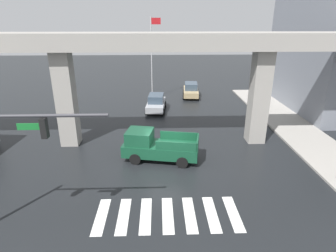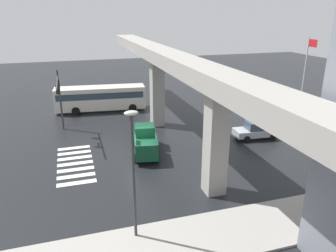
{
  "view_description": "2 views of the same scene",
  "coord_description": "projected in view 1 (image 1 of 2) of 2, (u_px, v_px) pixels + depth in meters",
  "views": [
    {
      "loc": [
        -0.39,
        -16.9,
        9.21
      ],
      "look_at": [
        0.25,
        1.38,
        2.2
      ],
      "focal_mm": 30.25,
      "sensor_mm": 36.0,
      "label": 1
    },
    {
      "loc": [
        24.87,
        -5.05,
        11.67
      ],
      "look_at": [
        0.49,
        2.43,
        2.6
      ],
      "focal_mm": 34.61,
      "sensor_mm": 36.0,
      "label": 2
    }
  ],
  "objects": [
    {
      "name": "ground_plane",
      "position": [
        165.0,
        164.0,
        19.08
      ],
      "size": [
        120.0,
        120.0,
        0.0
      ],
      "primitive_type": "plane",
      "color": "black"
    },
    {
      "name": "crosswalk_stripes",
      "position": [
        168.0,
        215.0,
        14.13
      ],
      "size": [
        7.15,
        2.8,
        0.01
      ],
      "color": "silver",
      "rests_on": "ground"
    },
    {
      "name": "elevated_overpass",
      "position": [
        163.0,
        50.0,
        19.9
      ],
      "size": [
        52.1,
        2.5,
        8.27
      ],
      "color": "#9E9991",
      "rests_on": "ground"
    },
    {
      "name": "sidewalk_east",
      "position": [
        318.0,
        148.0,
        21.29
      ],
      "size": [
        4.0,
        36.0,
        0.15
      ],
      "primitive_type": "cube",
      "color": "#9E9991",
      "rests_on": "ground"
    },
    {
      "name": "pickup_truck",
      "position": [
        156.0,
        146.0,
        19.36
      ],
      "size": [
        5.36,
        2.8,
        2.08
      ],
      "color": "#14472D",
      "rests_on": "ground"
    },
    {
      "name": "sedan_silver",
      "position": [
        156.0,
        103.0,
        29.72
      ],
      "size": [
        2.24,
        4.44,
        1.72
      ],
      "color": "#A8AAAF",
      "rests_on": "ground"
    },
    {
      "name": "sedan_tan",
      "position": [
        191.0,
        90.0,
        35.01
      ],
      "size": [
        2.25,
        4.44,
        1.72
      ],
      "color": "tan",
      "rests_on": "ground"
    },
    {
      "name": "flagpole",
      "position": [
        152.0,
        52.0,
        32.74
      ],
      "size": [
        1.16,
        0.12,
        9.37
      ],
      "color": "silver",
      "rests_on": "ground"
    }
  ]
}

